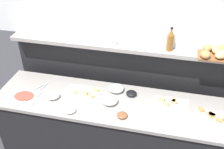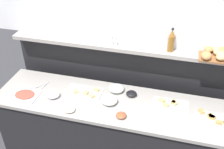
{
  "view_description": "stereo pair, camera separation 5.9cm",
  "coord_description": "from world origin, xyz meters",
  "views": [
    {
      "loc": [
        0.41,
        -1.92,
        2.57
      ],
      "look_at": [
        -0.05,
        0.1,
        1.17
      ],
      "focal_mm": 42.59,
      "sensor_mm": 36.0,
      "label": 1
    },
    {
      "loc": [
        0.47,
        -1.9,
        2.57
      ],
      "look_at": [
        -0.05,
        0.1,
        1.17
      ],
      "focal_mm": 42.59,
      "sensor_mm": 36.0,
      "label": 2
    }
  ],
  "objects": [
    {
      "name": "back_ledge_unit",
      "position": [
        0.0,
        0.48,
        0.7
      ],
      "size": [
        2.43,
        0.22,
        1.33
      ],
      "color": "black",
      "rests_on": "ground_plane"
    },
    {
      "name": "glass_bowl_large",
      "position": [
        -0.6,
        -0.07,
        0.95
      ],
      "size": [
        0.13,
        0.13,
        0.05
      ],
      "color": "silver",
      "rests_on": "buffet_counter"
    },
    {
      "name": "sandwich_platter_side",
      "position": [
        -0.32,
        0.07,
        0.94
      ],
      "size": [
        0.36,
        0.19,
        0.04
      ],
      "color": "white",
      "rests_on": "buffet_counter"
    },
    {
      "name": "sandwich_platter_rear",
      "position": [
        0.92,
        -0.01,
        0.94
      ],
      "size": [
        0.35,
        0.18,
        0.04
      ],
      "color": "silver",
      "rests_on": "buffet_counter"
    },
    {
      "name": "condiment_bowl_red",
      "position": [
        0.13,
        0.15,
        0.95
      ],
      "size": [
        0.11,
        0.11,
        0.04
      ],
      "primitive_type": "ellipsoid",
      "color": "black",
      "rests_on": "buffet_counter"
    },
    {
      "name": "cold_cuts_platter",
      "position": [
        -0.88,
        -0.12,
        0.94
      ],
      "size": [
        0.26,
        0.23,
        0.02
      ],
      "color": "silver",
      "rests_on": "buffet_counter"
    },
    {
      "name": "buffet_counter",
      "position": [
        0.0,
        0.0,
        0.46
      ],
      "size": [
        2.37,
        0.61,
        0.93
      ],
      "color": "black",
      "rests_on": "ground_plane"
    },
    {
      "name": "condiment_bowl_cream",
      "position": [
        0.11,
        -0.18,
        0.94
      ],
      "size": [
        0.1,
        0.1,
        0.03
      ],
      "primitive_type": "ellipsoid",
      "color": "brown",
      "rests_on": "buffet_counter"
    },
    {
      "name": "salt_shaker",
      "position": [
        -0.14,
        0.41,
        1.37
      ],
      "size": [
        0.03,
        0.03,
        0.09
      ],
      "color": "white",
      "rests_on": "back_ledge_unit"
    },
    {
      "name": "serving_tongs",
      "position": [
        -0.79,
        0.06,
        0.93
      ],
      "size": [
        0.11,
        0.19,
        0.01
      ],
      "color": "#B7BABF",
      "rests_on": "buffet_counter"
    },
    {
      "name": "glass_bowl_small",
      "position": [
        -0.03,
        0.18,
        0.95
      ],
      "size": [
        0.15,
        0.15,
        0.06
      ],
      "color": "silver",
      "rests_on": "buffet_counter"
    },
    {
      "name": "glass_bowl_medium",
      "position": [
        -0.05,
        -0.02,
        0.95
      ],
      "size": [
        0.15,
        0.15,
        0.06
      ],
      "color": "silver",
      "rests_on": "buffet_counter"
    },
    {
      "name": "vinegar_bottle_amber",
      "position": [
        0.44,
        0.42,
        1.43
      ],
      "size": [
        0.06,
        0.06,
        0.24
      ],
      "color": "#8E5B23",
      "rests_on": "back_ledge_unit"
    },
    {
      "name": "bread_basket",
      "position": [
        0.89,
        0.41,
        1.37
      ],
      "size": [
        0.4,
        0.3,
        0.08
      ],
      "color": "brown",
      "rests_on": "back_ledge_unit"
    },
    {
      "name": "pepper_shaker",
      "position": [
        -0.09,
        0.41,
        1.37
      ],
      "size": [
        0.03,
        0.03,
        0.09
      ],
      "color": "white",
      "rests_on": "back_ledge_unit"
    },
    {
      "name": "ground_plane",
      "position": [
        0.0,
        0.6,
        0.0
      ],
      "size": [
        12.0,
        12.0,
        0.0
      ],
      "primitive_type": "plane",
      "color": "#38383D"
    },
    {
      "name": "sandwich_platter_front",
      "position": [
        0.52,
        0.09,
        0.94
      ],
      "size": [
        0.33,
        0.2,
        0.04
      ],
      "color": "silver",
      "rests_on": "buffet_counter"
    },
    {
      "name": "condiment_bowl_dark",
      "position": [
        -0.37,
        -0.22,
        0.94
      ],
      "size": [
        0.1,
        0.1,
        0.04
      ],
      "primitive_type": "ellipsoid",
      "color": "silver",
      "rests_on": "buffet_counter"
    }
  ]
}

